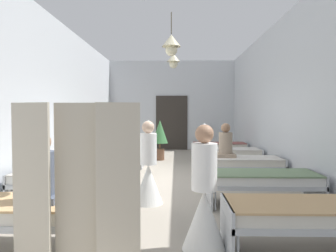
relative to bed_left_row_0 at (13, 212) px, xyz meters
name	(u,v)px	position (x,y,z in m)	size (l,w,h in m)	color
ground_plane	(168,183)	(1.72, 3.80, -0.49)	(6.14, 13.93, 0.10)	#9E9384
room_shell	(169,100)	(1.72, 5.06, 1.55)	(5.94, 13.53, 3.96)	silver
bed_left_row_0	(13,212)	(0.00, 0.00, 0.00)	(1.90, 0.84, 0.57)	#B7BCC1
bed_right_row_0	(308,214)	(3.44, 0.00, 0.00)	(1.90, 0.84, 0.57)	#B7BCC1
bed_left_row_1	(68,179)	(0.00, 1.90, 0.00)	(1.90, 0.84, 0.57)	#B7BCC1
bed_right_row_1	(263,180)	(3.44, 1.90, 0.00)	(1.90, 0.84, 0.57)	#B7BCC1
bed_left_row_2	(95,162)	(0.00, 3.80, 0.00)	(1.90, 0.84, 0.57)	#B7BCC1
bed_right_row_2	(241,163)	(3.44, 3.80, 0.00)	(1.90, 0.84, 0.57)	#B7BCC1
bed_left_row_3	(112,153)	(0.00, 5.70, 0.00)	(1.90, 0.84, 0.57)	#B7BCC1
bed_right_row_3	(228,153)	(3.44, 5.70, 0.00)	(1.90, 0.84, 0.57)	#B7BCC1
bed_left_row_4	(123,146)	(0.00, 7.60, 0.00)	(1.90, 0.84, 0.57)	#B7BCC1
bed_right_row_4	(219,146)	(3.44, 7.60, 0.00)	(1.90, 0.84, 0.57)	#B7BCC1
nurse_near_aisle	(204,204)	(2.25, 0.05, 0.09)	(0.52, 0.52, 1.49)	white
nurse_mid_aisle	(148,174)	(1.43, 1.92, 0.09)	(0.52, 0.52, 1.49)	white
patient_seated_primary	(226,145)	(3.09, 3.85, 0.43)	(0.44, 0.44, 0.80)	gray
patient_seated_secondary	(42,176)	(0.35, 0.01, 0.43)	(0.44, 0.44, 0.80)	#515B70
potted_plant	(160,135)	(1.36, 7.21, 0.44)	(0.54, 0.54, 1.38)	brown
privacy_screen	(75,191)	(0.95, -0.63, 0.41)	(1.25, 0.16, 1.70)	#BCB29E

